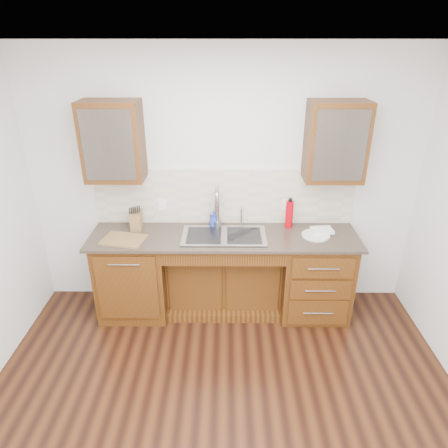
{
  "coord_description": "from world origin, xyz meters",
  "views": [
    {
      "loc": [
        0.02,
        -2.14,
        2.73
      ],
      "look_at": [
        0.0,
        1.4,
        1.05
      ],
      "focal_mm": 32.0,
      "sensor_mm": 36.0,
      "label": 1
    }
  ],
  "objects_px": {
    "water_bottle": "(289,214)",
    "plate": "(316,235)",
    "soap_bottle": "(214,218)",
    "cutting_board": "(124,240)",
    "knife_block": "(136,220)"
  },
  "relations": [
    {
      "from": "water_bottle",
      "to": "plate",
      "type": "distance_m",
      "value": 0.35
    },
    {
      "from": "water_bottle",
      "to": "knife_block",
      "type": "xyz_separation_m",
      "value": [
        -1.58,
        -0.05,
        -0.05
      ]
    },
    {
      "from": "soap_bottle",
      "to": "plate",
      "type": "height_order",
      "value": "soap_bottle"
    },
    {
      "from": "soap_bottle",
      "to": "plate",
      "type": "relative_size",
      "value": 0.58
    },
    {
      "from": "plate",
      "to": "cutting_board",
      "type": "distance_m",
      "value": 1.9
    },
    {
      "from": "soap_bottle",
      "to": "knife_block",
      "type": "height_order",
      "value": "knife_block"
    },
    {
      "from": "knife_block",
      "to": "soap_bottle",
      "type": "bearing_deg",
      "value": 3.92
    },
    {
      "from": "soap_bottle",
      "to": "water_bottle",
      "type": "bearing_deg",
      "value": -20.81
    },
    {
      "from": "soap_bottle",
      "to": "water_bottle",
      "type": "distance_m",
      "value": 0.79
    },
    {
      "from": "water_bottle",
      "to": "plate",
      "type": "relative_size",
      "value": 1.03
    },
    {
      "from": "plate",
      "to": "knife_block",
      "type": "bearing_deg",
      "value": 175.18
    },
    {
      "from": "plate",
      "to": "knife_block",
      "type": "height_order",
      "value": "knife_block"
    },
    {
      "from": "knife_block",
      "to": "cutting_board",
      "type": "distance_m",
      "value": 0.29
    },
    {
      "from": "cutting_board",
      "to": "plate",
      "type": "bearing_deg",
      "value": 3.38
    },
    {
      "from": "knife_block",
      "to": "water_bottle",
      "type": "bearing_deg",
      "value": -0.38
    }
  ]
}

